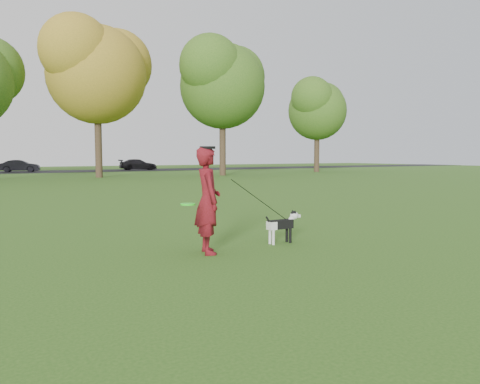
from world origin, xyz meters
TOP-DOWN VIEW (x-y plane):
  - ground at (0.00, 0.00)m, footprint 120.00×120.00m
  - road at (0.00, 40.00)m, footprint 120.00×7.00m
  - man at (-0.88, 0.21)m, footprint 0.55×0.71m
  - dog at (0.68, 0.29)m, footprint 0.78×0.16m
  - car_mid at (0.33, 40.00)m, footprint 3.49×2.00m
  - car_right at (11.36, 40.00)m, footprint 3.95×1.95m
  - man_held_items at (0.13, 0.22)m, footprint 2.19×0.37m
  - tree_row at (-1.43, 26.07)m, footprint 51.74×8.86m

SIDE VIEW (x-z plane):
  - ground at x=0.00m, z-range 0.00..0.00m
  - road at x=0.00m, z-range 0.00..0.02m
  - dog at x=0.68m, z-range 0.06..0.66m
  - car_mid at x=0.33m, z-range 0.02..1.11m
  - car_right at x=11.36m, z-range 0.02..1.12m
  - man_held_items at x=0.13m, z-range 0.14..1.48m
  - man at x=-0.88m, z-range 0.00..1.72m
  - tree_row at x=-1.43m, z-range 1.40..13.41m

